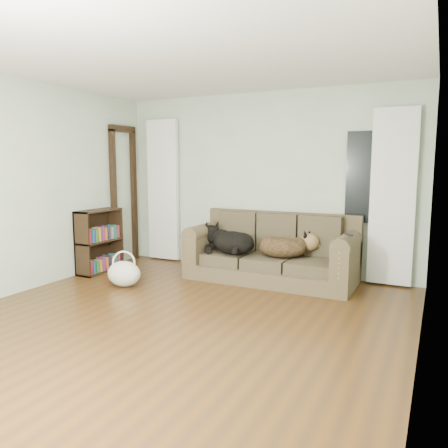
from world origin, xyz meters
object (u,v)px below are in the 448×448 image
at_px(tote_bag, 124,274).
at_px(dog_shepherd, 286,246).
at_px(dog_black_lab, 230,244).
at_px(sofa, 271,248).
at_px(bookshelf, 99,238).

bearing_deg(tote_bag, dog_shepherd, 31.32).
distance_m(dog_black_lab, dog_shepherd, 0.78).
bearing_deg(sofa, dog_black_lab, -170.17).
bearing_deg(sofa, tote_bag, -145.02).
xyz_separation_m(tote_bag, bookshelf, (-0.82, 0.47, 0.34)).
bearing_deg(bookshelf, dog_shepherd, 8.45).
bearing_deg(dog_black_lab, tote_bag, -100.24).
distance_m(dog_shepherd, tote_bag, 2.15).
distance_m(tote_bag, bookshelf, 1.01).
distance_m(sofa, bookshelf, 2.51).
height_order(sofa, dog_shepherd, sofa).
relative_size(dog_shepherd, tote_bag, 1.46).
xyz_separation_m(dog_black_lab, dog_shepherd, (0.78, 0.08, 0.01)).
height_order(sofa, tote_bag, sofa).
relative_size(sofa, dog_shepherd, 3.38).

